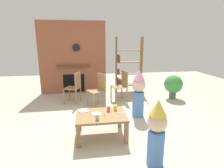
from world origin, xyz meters
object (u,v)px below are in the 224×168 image
object	(u,v)px
bookshelf	(127,68)
paper_plate_front	(97,114)
paper_cup_center	(97,117)
child_in_pink	(139,92)
paper_cup_near_left	(108,109)
birthday_cake_slice	(104,115)
child_with_cone_hat	(157,132)
paper_plate_rear	(84,111)
paper_cup_near_right	(115,108)
dining_chair_right	(122,84)
dining_chair_middle	(99,88)
coffee_table	(101,118)
potted_plant_tall	(173,85)
dining_chair_left	(75,86)

from	to	relation	value
bookshelf	paper_plate_front	world-z (taller)	bookshelf
paper_cup_center	child_in_pink	bearing A→B (deg)	44.44
paper_cup_near_left	birthday_cake_slice	world-z (taller)	paper_cup_near_left
birthday_cake_slice	child_with_cone_hat	size ratio (longest dim) A/B	0.10
bookshelf	paper_plate_rear	bearing A→B (deg)	-118.98
paper_cup_near_left	paper_cup_near_right	xyz separation A→B (m)	(0.14, 0.03, 0.00)
dining_chair_right	child_in_pink	bearing A→B (deg)	84.14
child_with_cone_hat	dining_chair_middle	distance (m)	2.64
paper_cup_near_left	paper_cup_center	xyz separation A→B (m)	(-0.24, -0.36, -0.00)
coffee_table	dining_chair_middle	xyz separation A→B (m)	(0.09, 1.65, 0.14)
paper_cup_near_left	bookshelf	bearing A→B (deg)	70.00
bookshelf	paper_cup_center	bearing A→B (deg)	-111.78
paper_cup_center	dining_chair_right	bearing A→B (deg)	68.33
dining_chair_right	coffee_table	bearing A→B (deg)	55.14
dining_chair_right	potted_plant_tall	bearing A→B (deg)	164.71
birthday_cake_slice	dining_chair_left	world-z (taller)	dining_chair_left
child_with_cone_hat	dining_chair_middle	xyz separation A→B (m)	(-0.62, 2.56, -0.02)
child_with_cone_hat	dining_chair_right	world-z (taller)	child_with_cone_hat
birthday_cake_slice	dining_chair_middle	world-z (taller)	dining_chair_middle
dining_chair_middle	coffee_table	bearing A→B (deg)	60.08
paper_cup_center	child_with_cone_hat	distance (m)	1.06
birthday_cake_slice	dining_chair_right	distance (m)	2.23
birthday_cake_slice	dining_chair_middle	distance (m)	1.74
paper_plate_rear	child_with_cone_hat	distance (m)	1.53
paper_cup_center	birthday_cake_slice	xyz separation A→B (m)	(0.14, 0.12, -0.02)
paper_cup_near_right	child_in_pink	xyz separation A→B (m)	(0.66, 0.63, 0.11)
potted_plant_tall	child_with_cone_hat	bearing A→B (deg)	-120.87
child_in_pink	bookshelf	bearing A→B (deg)	-135.77
coffee_table	potted_plant_tall	size ratio (longest dim) A/B	1.24
paper_cup_near_right	dining_chair_middle	size ratio (longest dim) A/B	0.11
paper_plate_front	potted_plant_tall	world-z (taller)	potted_plant_tall
dining_chair_middle	dining_chair_right	bearing A→B (deg)	179.75
paper_cup_near_left	dining_chair_left	bearing A→B (deg)	111.72
paper_plate_front	child_in_pink	bearing A→B (deg)	36.88
dining_chair_left	birthday_cake_slice	bearing A→B (deg)	126.25
paper_plate_rear	child_in_pink	world-z (taller)	child_in_pink
child_with_cone_hat	coffee_table	bearing A→B (deg)	0.00
paper_plate_rear	child_with_cone_hat	size ratio (longest dim) A/B	0.20
coffee_table	child_in_pink	world-z (taller)	child_in_pink
bookshelf	child_in_pink	size ratio (longest dim) A/B	1.68
dining_chair_middle	paper_plate_front	bearing A→B (deg)	57.16
paper_plate_front	birthday_cake_slice	xyz separation A→B (m)	(0.14, -0.12, 0.03)
bookshelf	paper_plate_rear	xyz separation A→B (m)	(-1.48, -2.68, -0.41)
child_with_cone_hat	potted_plant_tall	bearing A→B (deg)	-68.51
paper_plate_front	dining_chair_left	distance (m)	2.01
paper_cup_near_left	birthday_cake_slice	distance (m)	0.26
child_with_cone_hat	dining_chair_right	bearing A→B (deg)	-39.50
paper_cup_near_right	bookshelf	bearing A→B (deg)	72.41
paper_cup_center	dining_chair_middle	xyz separation A→B (m)	(0.17, 1.86, 0.02)
paper_plate_front	dining_chair_middle	xyz separation A→B (m)	(0.17, 1.62, 0.06)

